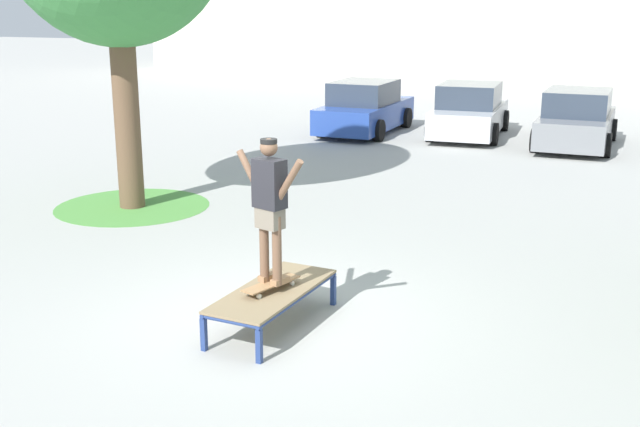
# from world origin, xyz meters

# --- Properties ---
(ground_plane) EXTENTS (120.00, 120.00, 0.00)m
(ground_plane) POSITION_xyz_m (0.00, 0.00, 0.00)
(ground_plane) COLOR #A8A8A3
(skate_box) EXTENTS (0.91, 1.95, 0.46)m
(skate_box) POSITION_xyz_m (0.07, -0.26, 0.41)
(skate_box) COLOR navy
(skate_box) RESTS_ON ground
(skateboard) EXTENTS (0.44, 0.82, 0.09)m
(skateboard) POSITION_xyz_m (0.07, -0.29, 0.54)
(skateboard) COLOR #9E754C
(skateboard) RESTS_ON skate_box
(skater) EXTENTS (0.97, 0.40, 1.69)m
(skater) POSITION_xyz_m (0.07, -0.29, 1.53)
(skater) COLOR brown
(skater) RESTS_ON skateboard
(grass_patch_near_left) EXTENTS (2.85, 2.85, 0.01)m
(grass_patch_near_left) POSITION_xyz_m (-4.73, 3.85, 0.00)
(grass_patch_near_left) COLOR #519342
(grass_patch_near_left) RESTS_ON ground
(car_blue) EXTENTS (1.99, 4.24, 1.50)m
(car_blue) POSITION_xyz_m (-3.42, 13.60, 0.69)
(car_blue) COLOR #28479E
(car_blue) RESTS_ON ground
(car_silver) EXTENTS (2.07, 4.27, 1.50)m
(car_silver) POSITION_xyz_m (-0.47, 14.07, 0.69)
(car_silver) COLOR #B7BABF
(car_silver) RESTS_ON ground
(car_grey) EXTENTS (1.99, 4.23, 1.50)m
(car_grey) POSITION_xyz_m (2.47, 13.45, 0.69)
(car_grey) COLOR slate
(car_grey) RESTS_ON ground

